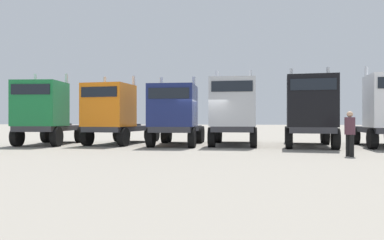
# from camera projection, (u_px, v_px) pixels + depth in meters

# --- Properties ---
(ground) EXTENTS (200.00, 200.00, 0.00)m
(ground) POSITION_uv_depth(u_px,v_px,m) (204.00, 147.00, 19.36)
(ground) COLOR gray
(semi_truck_green) EXTENTS (3.01, 6.10, 4.20)m
(semi_truck_green) POSITION_uv_depth(u_px,v_px,m) (46.00, 113.00, 21.08)
(semi_truck_green) COLOR #333338
(semi_truck_green) RESTS_ON ground
(semi_truck_orange) EXTENTS (3.21, 6.62, 4.09)m
(semi_truck_orange) POSITION_uv_depth(u_px,v_px,m) (115.00, 114.00, 21.51)
(semi_truck_orange) COLOR #333338
(semi_truck_orange) RESTS_ON ground
(semi_truck_navy) EXTENTS (2.59, 6.14, 3.94)m
(semi_truck_navy) POSITION_uv_depth(u_px,v_px,m) (175.00, 114.00, 20.41)
(semi_truck_navy) COLOR #333338
(semi_truck_navy) RESTS_ON ground
(semi_truck_silver) EXTENTS (2.67, 6.44, 4.30)m
(semi_truck_silver) POSITION_uv_depth(u_px,v_px,m) (233.00, 112.00, 20.49)
(semi_truck_silver) COLOR #333338
(semi_truck_silver) RESTS_ON ground
(semi_truck_black) EXTENTS (3.22, 6.63, 4.28)m
(semi_truck_black) POSITION_uv_depth(u_px,v_px,m) (310.00, 111.00, 19.25)
(semi_truck_black) COLOR #333338
(semi_truck_black) RESTS_ON ground
(visitor_with_camera) EXTENTS (0.50, 0.50, 1.80)m
(visitor_with_camera) POSITION_uv_depth(u_px,v_px,m) (350.00, 130.00, 14.46)
(visitor_with_camera) COLOR black
(visitor_with_camera) RESTS_ON ground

